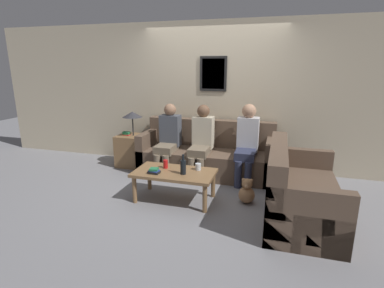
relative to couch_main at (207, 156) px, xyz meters
The scene contains 14 objects.
ground_plane 0.60m from the couch_main, 90.00° to the right, with size 16.00×16.00×0.00m, color gray.
wall_back 1.08m from the couch_main, 90.00° to the left, with size 9.00×0.08×2.60m.
couch_main is the anchor object (origin of this frame).
couch_side 1.91m from the couch_main, 40.33° to the right, with size 0.84×1.62×0.91m.
coffee_table 1.21m from the couch_main, 98.23° to the right, with size 1.12×0.61×0.42m.
side_table_with_lamp 1.45m from the couch_main, behind, with size 0.48×0.47×1.03m.
wine_bottle 1.27m from the couch_main, 91.15° to the right, with size 0.08×0.08×0.28m.
drinking_glass 1.06m from the couch_main, 83.15° to the right, with size 0.08×0.08×0.09m.
book_stack 1.41m from the couch_main, 107.25° to the right, with size 0.16×0.13×0.07m.
soda_can 1.16m from the couch_main, 107.26° to the right, with size 0.07×0.07×0.12m.
person_left 0.75m from the couch_main, 161.89° to the right, with size 0.34×0.61×1.21m.
person_middle 0.40m from the couch_main, 104.06° to the right, with size 0.34×0.62×1.21m.
person_right 0.80m from the couch_main, 12.40° to the right, with size 0.34×0.64×1.25m.
teddy_bear 1.30m from the couch_main, 51.02° to the right, with size 0.23×0.23×0.35m.
Camera 1 is at (1.17, -4.37, 1.85)m, focal length 28.00 mm.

